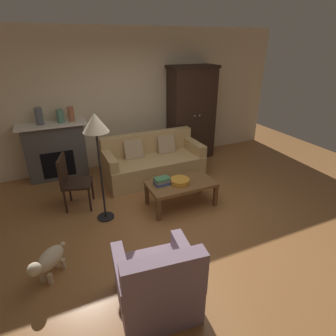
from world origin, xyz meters
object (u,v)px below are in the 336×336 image
at_px(book_stack, 162,181).
at_px(mantel_vase_jade, 60,116).
at_px(armoire, 191,113).
at_px(coffee_table, 181,185).
at_px(couch, 153,163).
at_px(dog, 48,261).
at_px(side_chair_wooden, 71,179).
at_px(mantel_vase_slate, 39,116).
at_px(armchair_near_left, 157,284).
at_px(fruit_bowl, 180,181).
at_px(mantel_vase_terracotta, 71,114).
at_px(floor_lamp, 96,130).
at_px(fireplace, 56,151).

relative_size(book_stack, mantel_vase_jade, 1.03).
xyz_separation_m(armoire, book_stack, (-1.48, -1.80, -0.56)).
bearing_deg(coffee_table, couch, 92.33).
height_order(mantel_vase_jade, dog, mantel_vase_jade).
bearing_deg(book_stack, side_chair_wooden, 155.69).
distance_m(coffee_table, mantel_vase_slate, 2.90).
xyz_separation_m(coffee_table, armchair_near_left, (-1.10, -1.67, -0.05)).
bearing_deg(fruit_bowl, mantel_vase_jade, 128.72).
xyz_separation_m(book_stack, dog, (-1.78, -0.87, -0.23)).
distance_m(mantel_vase_terracotta, floor_lamp, 1.81).
distance_m(armoire, side_chair_wooden, 3.10).
bearing_deg(mantel_vase_slate, fireplace, 5.69).
bearing_deg(armchair_near_left, armoire, 57.27).
xyz_separation_m(coffee_table, mantel_vase_jade, (-1.59, 1.94, 0.88)).
bearing_deg(floor_lamp, fruit_bowl, -7.18).
bearing_deg(side_chair_wooden, book_stack, -24.31).
xyz_separation_m(couch, fruit_bowl, (0.02, -1.17, 0.14)).
height_order(armoire, dog, armoire).
distance_m(armoire, mantel_vase_terracotta, 2.58).
xyz_separation_m(book_stack, mantel_vase_jade, (-1.29, 1.86, 0.77)).
bearing_deg(mantel_vase_jade, mantel_vase_terracotta, 0.00).
xyz_separation_m(fruit_bowl, book_stack, (-0.27, 0.09, 0.02)).
bearing_deg(fruit_bowl, book_stack, 162.44).
bearing_deg(mantel_vase_slate, side_chair_wooden, -75.93).
bearing_deg(mantel_vase_jade, fruit_bowl, -51.28).
bearing_deg(floor_lamp, mantel_vase_jade, 100.98).
distance_m(fireplace, armoire, 2.99).
relative_size(armoire, floor_lamp, 1.24).
height_order(book_stack, floor_lamp, floor_lamp).
relative_size(mantel_vase_slate, armchair_near_left, 0.35).
bearing_deg(mantel_vase_terracotta, mantel_vase_slate, 180.00).
bearing_deg(floor_lamp, fireplace, 106.25).
distance_m(fireplace, couch, 1.91).
relative_size(mantel_vase_jade, side_chair_wooden, 0.27).
bearing_deg(book_stack, couch, 76.57).
distance_m(couch, fruit_bowl, 1.18).
bearing_deg(couch, side_chair_wooden, -163.07).
xyz_separation_m(fruit_bowl, floor_lamp, (-1.21, 0.15, 0.97)).
relative_size(fireplace, couch, 0.65).
distance_m(fireplace, coffee_table, 2.65).
height_order(armoire, mantel_vase_slate, armoire).
distance_m(mantel_vase_jade, armchair_near_left, 3.76).
bearing_deg(armoire, dog, -140.76).
relative_size(side_chair_wooden, dog, 1.90).
relative_size(armchair_near_left, dog, 1.86).
xyz_separation_m(couch, dog, (-2.04, -1.95, -0.07)).
bearing_deg(fruit_bowl, mantel_vase_slate, 134.62).
bearing_deg(dog, armchair_near_left, -41.78).
distance_m(coffee_table, book_stack, 0.33).
bearing_deg(side_chair_wooden, floor_lamp, -53.74).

